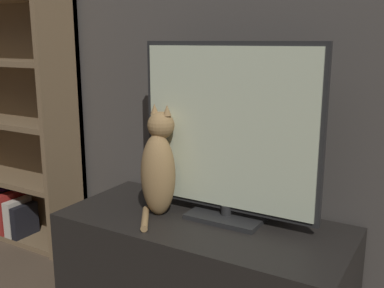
# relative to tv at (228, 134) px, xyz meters

# --- Properties ---
(wall_back) EXTENTS (4.80, 0.05, 2.60)m
(wall_back) POSITION_rel_tv_xyz_m (-0.08, 0.24, 0.52)
(wall_back) COLOR #47423D
(wall_back) RESTS_ON ground_plane
(tv_stand) EXTENTS (1.20, 0.54, 0.42)m
(tv_stand) POSITION_rel_tv_xyz_m (-0.08, -0.07, -0.57)
(tv_stand) COLOR black
(tv_stand) RESTS_ON ground_plane
(tv) EXTENTS (0.77, 0.19, 0.72)m
(tv) POSITION_rel_tv_xyz_m (0.00, 0.00, 0.00)
(tv) COLOR black
(tv) RESTS_ON tv_stand
(cat) EXTENTS (0.15, 0.28, 0.47)m
(cat) POSITION_rel_tv_xyz_m (-0.27, -0.10, -0.15)
(cat) COLOR #997547
(cat) RESTS_ON tv_stand
(bookshelf) EXTENTS (0.84, 0.28, 1.72)m
(bookshelf) POSITION_rel_tv_xyz_m (-1.43, 0.11, -0.02)
(bookshelf) COLOR brown
(bookshelf) RESTS_ON ground_plane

